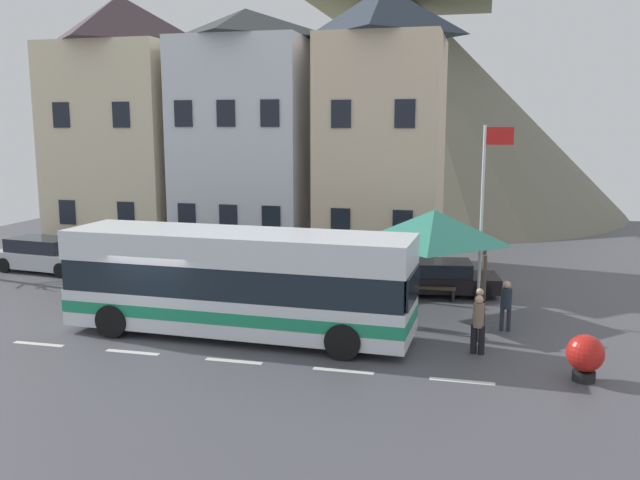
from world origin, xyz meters
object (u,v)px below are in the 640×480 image
Objects in this scene: transit_bus at (238,284)px; parked_car_02 at (168,268)px; flagpole at (485,205)px; townhouse_02 at (382,131)px; pedestrian_03 at (394,296)px; hilltop_castle at (399,88)px; townhouse_01 at (248,139)px; bus_shelter at (434,227)px; public_bench at (434,286)px; harbour_buoy at (585,355)px; townhouse_00 at (125,128)px; pedestrian_01 at (506,302)px; parked_car_01 at (441,278)px; parked_car_00 at (45,255)px; pedestrian_02 at (478,324)px; pedestrian_00 at (479,314)px.

transit_bus is 2.47× the size of parked_car_02.
parked_car_02 is 12.56m from flagpole.
townhouse_02 is 10.14m from pedestrian_03.
hilltop_castle is 3.07× the size of transit_bus.
bus_shelter is (8.94, -7.01, -2.71)m from townhouse_01.
parked_car_02 is (-7.70, -5.25, -5.33)m from townhouse_02.
public_bench is at bearing -79.88° from hilltop_castle.
pedestrian_03 is at bearing 145.30° from harbour_buoy.
bus_shelter is at bearing -25.57° from townhouse_00.
flagpole reaches higher than pedestrian_01.
townhouse_00 is at bearing 177.53° from townhouse_01.
harbour_buoy is at bearing -71.72° from parked_car_01.
pedestrian_02 is (18.32, -6.51, 0.15)m from parked_car_00.
hilltop_castle is 8.99× the size of bus_shelter.
harbour_buoy is at bearing -6.43° from transit_bus.
harbour_buoy is at bearing -65.39° from flagpole.
public_bench is (16.71, -0.80, -0.23)m from parked_car_00.
townhouse_02 is 21.69m from hilltop_castle.
hilltop_castle is 6.80× the size of parked_car_00.
hilltop_castle is at bearing 101.56° from pedestrian_00.
bus_shelter reaches higher than transit_bus.
pedestrian_03 is (3.74, -30.03, -7.97)m from hilltop_castle.
pedestrian_03 is 3.70m from public_bench.
public_bench is at bearing 74.34° from pedestrian_03.
parked_car_02 is (-5.71, -26.65, -8.25)m from hilltop_castle.
transit_bus is 7.55m from parked_car_02.
bus_shelter is at bearing 55.14° from pedestrian_03.
townhouse_02 is 7.58× the size of pedestrian_00.
flagpole reaches higher than pedestrian_03.
hilltop_castle is at bearing 76.17° from parked_car_02.
townhouse_01 reaches higher than public_bench.
bus_shelter is 2.20× the size of pedestrian_03.
townhouse_00 is 2.56× the size of parked_car_00.
parked_car_02 is at bearing 160.34° from pedestrian_03.
townhouse_01 is 1.07× the size of transit_bus.
harbour_buoy is at bearing -28.70° from pedestrian_02.
hilltop_castle is at bearing 100.12° from public_bench.
hilltop_castle reaches higher than parked_car_02.
townhouse_02 is (12.40, -0.18, -0.11)m from townhouse_00.
parked_car_00 is 16.89m from parked_car_01.
harbour_buoy is (6.94, -12.22, -5.32)m from townhouse_02.
pedestrian_02 is (-0.80, -2.35, -0.08)m from pedestrian_01.
townhouse_00 is 10.39× the size of harbour_buoy.
flagpole is (0.04, 2.96, 2.86)m from pedestrian_00.
harbour_buoy is at bearing -64.61° from pedestrian_01.
townhouse_00 is 6.29m from townhouse_01.
pedestrian_02 is (6.34, -32.20, -8.06)m from hilltop_castle.
pedestrian_00 is at bearing 11.35° from transit_bus.
townhouse_00 is 16.86m from parked_car_01.
parked_car_00 reaches higher than harbour_buoy.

